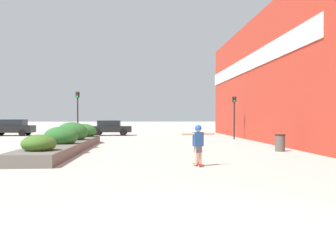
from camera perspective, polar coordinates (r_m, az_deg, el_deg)
ground_plane at (r=6.05m, az=6.35°, el=-16.04°), size 300.00×300.00×0.00m
building_wall_right at (r=22.99m, az=18.73°, el=8.56°), size 0.67×44.72×9.42m
planter_box at (r=21.40m, az=-14.94°, el=-2.19°), size 1.94×14.36×1.52m
skateboard at (r=13.85m, az=4.61°, el=-5.87°), size 0.38×0.62×0.09m
skateboarder at (r=13.77m, az=4.62°, el=-2.19°), size 1.29×0.52×1.43m
trash_bin at (r=20.64m, az=16.70°, el=-2.48°), size 0.54×0.54×0.90m
car_leftmost at (r=36.81m, az=22.40°, el=-0.34°), size 4.25×1.87×1.52m
car_center_left at (r=37.48m, az=-8.77°, el=-0.23°), size 4.06×1.88×1.49m
car_center_right at (r=39.60m, az=-22.69°, el=-0.18°), size 4.21×2.03×1.59m
traffic_light_left at (r=30.29m, az=-13.61°, el=2.76°), size 0.28×0.30×3.82m
traffic_light_right at (r=30.89m, az=10.07°, el=2.38°), size 0.28×0.30×3.48m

